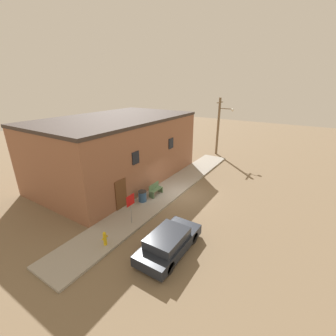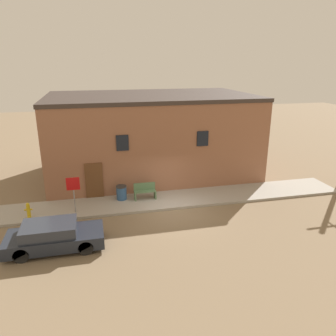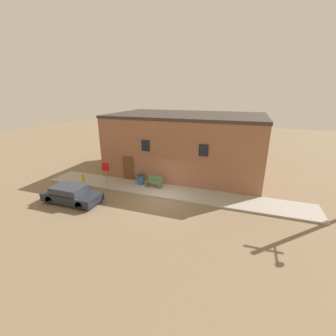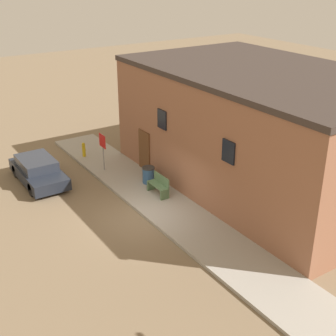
% 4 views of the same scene
% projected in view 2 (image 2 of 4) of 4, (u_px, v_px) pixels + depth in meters
% --- Properties ---
extents(ground_plane, '(80.00, 80.00, 0.00)m').
position_uv_depth(ground_plane, '(173.00, 210.00, 17.67)').
color(ground_plane, '#7A664C').
extents(sidewalk, '(20.88, 2.47, 0.14)m').
position_uv_depth(sidewalk, '(168.00, 200.00, 18.79)').
color(sidewalk, '#9E998E').
rests_on(sidewalk, ground).
extents(brick_building, '(13.67, 8.27, 5.53)m').
position_uv_depth(brick_building, '(151.00, 135.00, 22.87)').
color(brick_building, '#8E5B42').
rests_on(brick_building, ground).
extents(fire_hydrant, '(0.38, 0.18, 0.80)m').
position_uv_depth(fire_hydrant, '(28.00, 210.00, 16.41)').
color(fire_hydrant, gold).
rests_on(fire_hydrant, sidewalk).
extents(stop_sign, '(0.67, 0.06, 1.92)m').
position_uv_depth(stop_sign, '(73.00, 188.00, 16.70)').
color(stop_sign, gray).
rests_on(stop_sign, sidewalk).
extents(bench, '(1.24, 0.44, 0.92)m').
position_uv_depth(bench, '(145.00, 192.00, 18.67)').
color(bench, '#4C6B47').
rests_on(bench, sidewalk).
extents(trash_bin, '(0.61, 0.61, 0.80)m').
position_uv_depth(trash_bin, '(122.00, 193.00, 18.60)').
color(trash_bin, '#2D517F').
rests_on(trash_bin, sidewalk).
extents(parked_car, '(4.04, 1.75, 1.19)m').
position_uv_depth(parked_car, '(54.00, 236.00, 13.89)').
color(parked_car, black).
rests_on(parked_car, ground).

